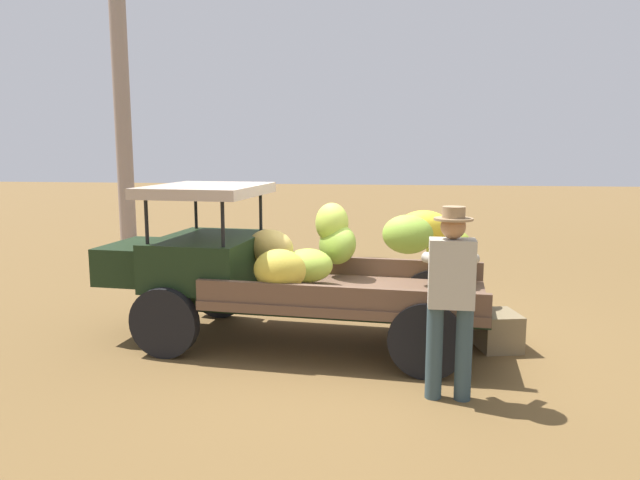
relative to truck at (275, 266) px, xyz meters
The scene contains 4 objects.
ground_plane 1.27m from the truck, behind, with size 60.00×60.00×0.00m, color brown.
truck is the anchor object (origin of this frame).
farmer 2.39m from the truck, 142.45° to the left, with size 0.53×0.46×1.76m.
wooden_crate 2.65m from the truck, behind, with size 0.52×0.43×0.42m, color olive.
Camera 1 is at (-0.49, 6.72, 2.26)m, focal length 33.47 mm.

